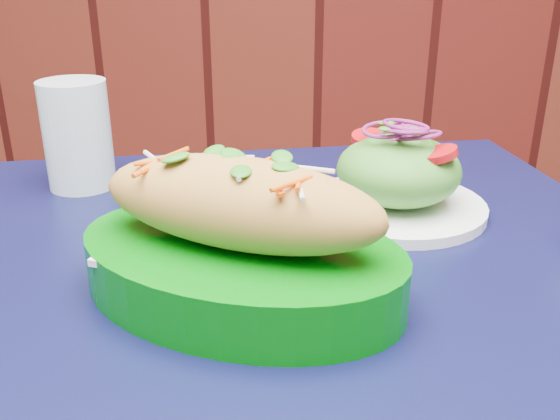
{
  "coord_description": "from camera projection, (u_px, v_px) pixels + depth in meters",
  "views": [
    {
      "loc": [
        0.02,
        0.75,
        1.03
      ],
      "look_at": [
        -0.02,
        1.26,
        0.81
      ],
      "focal_mm": 40.0,
      "sensor_mm": 36.0,
      "label": 1
    }
  ],
  "objects": [
    {
      "name": "cafe_table",
      "position": [
        274.0,
        362.0,
        0.6
      ],
      "size": [
        0.96,
        0.96,
        0.75
      ],
      "rotation": [
        0.0,
        0.0,
        0.22
      ],
      "color": "black",
      "rests_on": "ground"
    },
    {
      "name": "banh_mi_basket",
      "position": [
        240.0,
        241.0,
        0.52
      ],
      "size": [
        0.33,
        0.27,
        0.13
      ],
      "rotation": [
        0.0,
        0.0,
        -0.32
      ],
      "color": "#006608",
      "rests_on": "cafe_table"
    },
    {
      "name": "salad_plate",
      "position": [
        398.0,
        177.0,
        0.7
      ],
      "size": [
        0.2,
        0.2,
        0.11
      ],
      "rotation": [
        0.0,
        0.0,
        0.0
      ],
      "color": "white",
      "rests_on": "cafe_table"
    },
    {
      "name": "water_glass",
      "position": [
        77.0,
        135.0,
        0.77
      ],
      "size": [
        0.08,
        0.08,
        0.13
      ],
      "primitive_type": "cylinder",
      "color": "silver",
      "rests_on": "cafe_table"
    }
  ]
}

